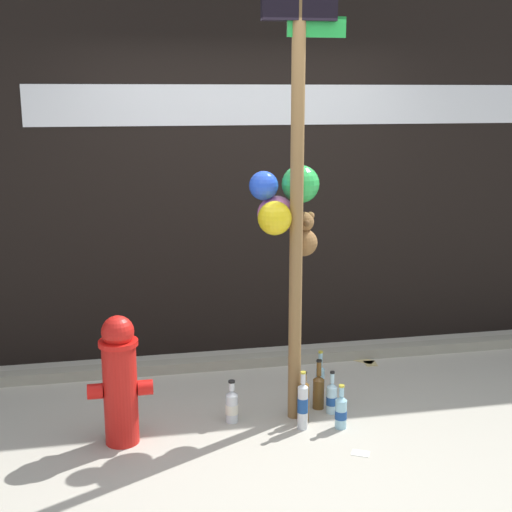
# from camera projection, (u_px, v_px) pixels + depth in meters

# --- Properties ---
(ground_plane) EXTENTS (14.00, 14.00, 0.00)m
(ground_plane) POSITION_uv_depth(u_px,v_px,m) (287.00, 436.00, 4.36)
(ground_plane) COLOR #ADA899
(building_wall) EXTENTS (10.00, 0.21, 3.50)m
(building_wall) POSITION_uv_depth(u_px,v_px,m) (240.00, 135.00, 5.55)
(building_wall) COLOR black
(building_wall) RESTS_ON ground_plane
(curb_strip) EXTENTS (8.00, 0.12, 0.08)m
(curb_strip) POSITION_uv_depth(u_px,v_px,m) (251.00, 361.00, 5.48)
(curb_strip) COLOR gray
(curb_strip) RESTS_ON ground_plane
(memorial_post) EXTENTS (0.56, 0.37, 2.84)m
(memorial_post) POSITION_uv_depth(u_px,v_px,m) (290.00, 175.00, 4.32)
(memorial_post) COLOR olive
(memorial_post) RESTS_ON ground_plane
(fire_hydrant) EXTENTS (0.39, 0.23, 0.80)m
(fire_hydrant) POSITION_uv_depth(u_px,v_px,m) (120.00, 379.00, 4.20)
(fire_hydrant) COLOR red
(fire_hydrant) RESTS_ON ground_plane
(bottle_0) EXTENTS (0.07, 0.07, 0.34)m
(bottle_0) POSITION_uv_depth(u_px,v_px,m) (304.00, 400.00, 4.53)
(bottle_0) COLOR brown
(bottle_0) RESTS_ON ground_plane
(bottle_1) EXTENTS (0.07, 0.07, 0.29)m
(bottle_1) POSITION_uv_depth(u_px,v_px,m) (332.00, 397.00, 4.66)
(bottle_1) COLOR #B2DBEA
(bottle_1) RESTS_ON ground_plane
(bottle_2) EXTENTS (0.06, 0.06, 0.37)m
(bottle_2) POSITION_uv_depth(u_px,v_px,m) (320.00, 383.00, 4.81)
(bottle_2) COLOR #93CCE0
(bottle_2) RESTS_ON ground_plane
(bottle_3) EXTENTS (0.08, 0.08, 0.29)m
(bottle_3) POSITION_uv_depth(u_px,v_px,m) (341.00, 411.00, 4.44)
(bottle_3) COLOR #93CCE0
(bottle_3) RESTS_ON ground_plane
(bottle_4) EXTENTS (0.07, 0.07, 0.39)m
(bottle_4) POSITION_uv_depth(u_px,v_px,m) (303.00, 405.00, 4.42)
(bottle_4) COLOR silver
(bottle_4) RESTS_ON ground_plane
(bottle_5) EXTENTS (0.08, 0.08, 0.28)m
(bottle_5) POSITION_uv_depth(u_px,v_px,m) (232.00, 406.00, 4.53)
(bottle_5) COLOR silver
(bottle_5) RESTS_ON ground_plane
(bottle_6) EXTENTS (0.08, 0.08, 0.34)m
(bottle_6) POSITION_uv_depth(u_px,v_px,m) (319.00, 390.00, 4.72)
(bottle_6) COLOR brown
(bottle_6) RESTS_ON ground_plane
(litter_0) EXTENTS (0.13, 0.12, 0.01)m
(litter_0) POSITION_uv_depth(u_px,v_px,m) (360.00, 453.00, 4.15)
(litter_0) COLOR silver
(litter_0) RESTS_ON ground_plane
(litter_1) EXTENTS (0.17, 0.17, 0.01)m
(litter_1) POSITION_uv_depth(u_px,v_px,m) (364.00, 361.00, 5.58)
(litter_1) COLOR tan
(litter_1) RESTS_ON ground_plane
(litter_2) EXTENTS (0.10, 0.12, 0.01)m
(litter_2) POSITION_uv_depth(u_px,v_px,m) (371.00, 363.00, 5.52)
(litter_2) COLOR tan
(litter_2) RESTS_ON ground_plane
(litter_3) EXTENTS (0.10, 0.10, 0.01)m
(litter_3) POSITION_uv_depth(u_px,v_px,m) (46.00, 378.00, 5.25)
(litter_3) COLOR silver
(litter_3) RESTS_ON ground_plane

